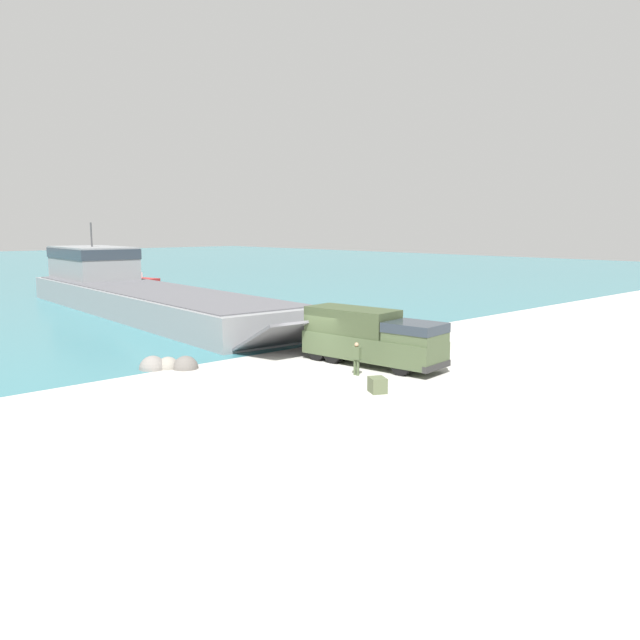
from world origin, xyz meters
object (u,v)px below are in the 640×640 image
at_px(soldier_on_ramp, 357,356).
at_px(moored_boat_a, 134,279).
at_px(military_truck, 373,336).
at_px(cargo_crate, 377,385).
at_px(landing_craft, 132,289).

relative_size(soldier_on_ramp, moored_boat_a, 0.22).
bearing_deg(military_truck, cargo_crate, -51.87).
bearing_deg(landing_craft, military_truck, -88.23).
distance_m(soldier_on_ramp, moored_boat_a, 59.03).
distance_m(landing_craft, moored_boat_a, 28.82).
height_order(military_truck, soldier_on_ramp, military_truck).
xyz_separation_m(military_truck, soldier_on_ramp, (-2.26, -1.04, -0.61)).
relative_size(landing_craft, soldier_on_ramp, 25.78).
relative_size(landing_craft, moored_boat_a, 5.77).
bearing_deg(cargo_crate, landing_craft, 82.22).
bearing_deg(military_truck, landing_craft, 171.21).
bearing_deg(soldier_on_ramp, cargo_crate, -129.81).
xyz_separation_m(military_truck, moored_boat_a, (13.27, 55.91, -1.12)).
bearing_deg(soldier_on_ramp, landing_craft, 73.91).
relative_size(military_truck, moored_boat_a, 1.11).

